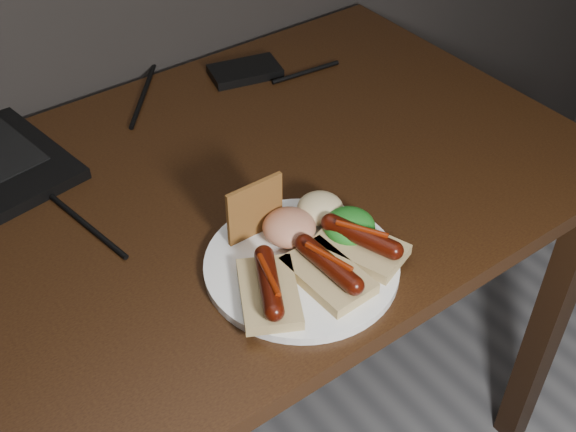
% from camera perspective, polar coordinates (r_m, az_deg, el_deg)
% --- Properties ---
extents(desk, '(1.40, 0.70, 0.75)m').
position_cam_1_polar(desk, '(1.09, -10.86, -3.97)').
color(desk, '#301C0C').
rests_on(desk, ground).
extents(hard_drive, '(0.14, 0.10, 0.02)m').
position_cam_1_polar(hard_drive, '(1.34, -3.42, 11.35)').
color(hard_drive, black).
rests_on(hard_drive, desk).
extents(desk_cables, '(1.09, 0.44, 0.01)m').
position_cam_1_polar(desk_cables, '(1.15, -16.64, 3.71)').
color(desk_cables, black).
rests_on(desk_cables, desk).
extents(plate, '(0.33, 0.33, 0.01)m').
position_cam_1_polar(plate, '(0.94, 1.08, -3.89)').
color(plate, white).
rests_on(plate, desk).
extents(bread_sausage_left, '(0.12, 0.13, 0.04)m').
position_cam_1_polar(bread_sausage_left, '(0.88, -1.51, -5.74)').
color(bread_sausage_left, tan).
rests_on(bread_sausage_left, plate).
extents(bread_sausage_center, '(0.07, 0.12, 0.04)m').
position_cam_1_polar(bread_sausage_center, '(0.91, 3.20, -4.31)').
color(bread_sausage_center, tan).
rests_on(bread_sausage_center, plate).
extents(bread_sausage_right, '(0.10, 0.13, 0.04)m').
position_cam_1_polar(bread_sausage_right, '(0.95, 5.78, -2.11)').
color(bread_sausage_right, tan).
rests_on(bread_sausage_right, plate).
extents(crispbread, '(0.09, 0.01, 0.08)m').
position_cam_1_polar(crispbread, '(0.95, -2.63, 0.55)').
color(crispbread, olive).
rests_on(crispbread, plate).
extents(salad_greens, '(0.07, 0.07, 0.04)m').
position_cam_1_polar(salad_greens, '(0.96, 4.86, -0.80)').
color(salad_greens, '#196013').
rests_on(salad_greens, plate).
extents(salsa_mound, '(0.07, 0.07, 0.04)m').
position_cam_1_polar(salsa_mound, '(0.96, 0.09, -0.90)').
color(salsa_mound, '#AA1D11').
rests_on(salsa_mound, plate).
extents(coleslaw_mound, '(0.06, 0.06, 0.04)m').
position_cam_1_polar(coleslaw_mound, '(0.99, 2.56, 0.63)').
color(coleslaw_mound, beige).
rests_on(coleslaw_mound, plate).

